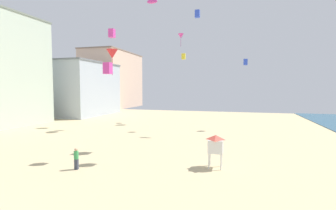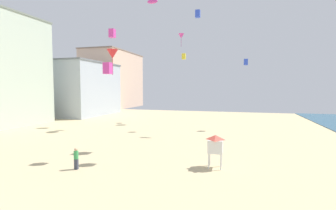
{
  "view_description": "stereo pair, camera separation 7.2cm",
  "coord_description": "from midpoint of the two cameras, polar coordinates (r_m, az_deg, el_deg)",
  "views": [
    {
      "loc": [
        12.65,
        -5.35,
        6.14
      ],
      "look_at": [
        6.04,
        18.04,
        4.47
      ],
      "focal_mm": 26.5,
      "sensor_mm": 36.0,
      "label": 1
    },
    {
      "loc": [
        12.72,
        -5.33,
        6.14
      ],
      "look_at": [
        6.04,
        18.04,
        4.47
      ],
      "focal_mm": 26.5,
      "sensor_mm": 36.0,
      "label": 2
    }
  ],
  "objects": [
    {
      "name": "kite_flyer",
      "position": [
        20.29,
        -20.45,
        -11.23
      ],
      "size": [
        0.34,
        0.34,
        1.64
      ],
      "rotation": [
        0.0,
        0.0,
        2.66
      ],
      "color": "#383D4C",
      "rests_on": "ground"
    },
    {
      "name": "kite_magenta_parafoil",
      "position": [
        41.98,
        -3.7,
        22.69
      ],
      "size": [
        1.71,
        0.48,
        0.67
      ],
      "color": "#DB3D9E"
    },
    {
      "name": "kite_blue_box_3",
      "position": [
        46.85,
        6.73,
        20.11
      ],
      "size": [
        0.81,
        0.81,
        1.27
      ],
      "color": "blue"
    },
    {
      "name": "lifeguard_stand",
      "position": [
        19.56,
        10.78,
        -8.84
      ],
      "size": [
        1.1,
        1.1,
        2.55
      ],
      "rotation": [
        0.0,
        0.0,
        -0.1
      ],
      "color": "white",
      "rests_on": "ground"
    },
    {
      "name": "kite_magenta_delta",
      "position": [
        47.29,
        2.92,
        15.56
      ],
      "size": [
        1.04,
        1.04,
        2.37
      ],
      "color": "#DB3D9E"
    },
    {
      "name": "boardwalk_hotel_mid",
      "position": [
        62.39,
        -21.6,
        3.52
      ],
      "size": [
        17.55,
        17.09,
        11.98
      ],
      "color": "#ADB7C1",
      "rests_on": "ground"
    },
    {
      "name": "boardwalk_hotel_far",
      "position": [
        80.02,
        -12.51,
        5.62
      ],
      "size": [
        11.12,
        22.17,
        17.25
      ],
      "color": "beige",
      "rests_on": "ground"
    },
    {
      "name": "kite_magenta_box_2",
      "position": [
        42.45,
        -12.84,
        15.78
      ],
      "size": [
        0.87,
        0.87,
        1.36
      ],
      "color": "#DB3D9E"
    },
    {
      "name": "kite_red_delta",
      "position": [
        37.78,
        -12.78,
        11.37
      ],
      "size": [
        1.63,
        1.63,
        3.69
      ],
      "color": "red"
    },
    {
      "name": "kite_blue_box_2",
      "position": [
        38.9,
        17.35,
        9.41
      ],
      "size": [
        0.58,
        0.58,
        0.91
      ],
      "color": "blue"
    },
    {
      "name": "kite_yellow_box",
      "position": [
        36.67,
        3.54,
        11.09
      ],
      "size": [
        0.52,
        0.52,
        0.82
      ],
      "color": "yellow"
    },
    {
      "name": "kite_magenta_box",
      "position": [
        21.85,
        -13.79,
        8.21
      ],
      "size": [
        0.61,
        0.61,
        0.96
      ],
      "color": "#DB3D9E"
    }
  ]
}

